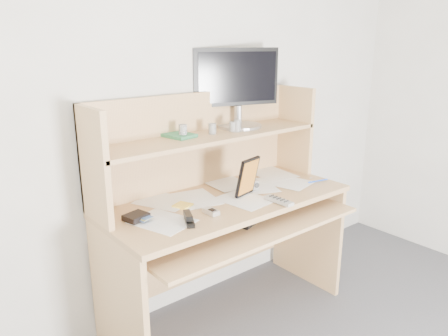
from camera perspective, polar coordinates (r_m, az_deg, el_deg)
back_wall at (r=2.53m, az=-4.14°, el=8.74°), size 3.60×0.04×2.50m
desk at (r=2.48m, az=-0.68°, el=-4.63°), size 1.40×0.70×1.30m
paper_clutter at (r=2.40m, az=0.51°, el=-3.87°), size 1.32×0.54×0.01m
keyboard at (r=2.48m, az=3.92°, el=-5.46°), size 0.49×0.31×0.03m
tv_remote at (r=2.35m, az=7.16°, el=-4.24°), size 0.05×0.17×0.02m
flip_phone at (r=2.19m, az=-1.71°, el=-5.61°), size 0.05×0.09×0.02m
stapler at (r=2.09m, az=-4.57°, el=-6.46°), size 0.10×0.14×0.04m
wallet at (r=2.15m, az=-11.41°, el=-6.27°), size 0.13×0.11×0.03m
sticky_note_pad at (r=2.30m, az=-5.42°, el=-4.89°), size 0.11×0.11×0.01m
digital_camera at (r=2.51m, az=3.58°, el=-2.27°), size 0.09×0.05×0.05m
game_case at (r=2.39m, az=3.09°, el=-1.16°), size 0.15×0.05×0.22m
blue_pen at (r=2.72m, az=12.18°, el=-1.65°), size 0.14×0.04×0.01m
card_box at (r=2.15m, az=-16.37°, el=3.40°), size 0.07×0.02×0.09m
shelf_book at (r=2.38m, az=-5.97°, el=4.28°), size 0.15×0.19×0.02m
chip_stack_a at (r=2.44m, az=-1.54°, el=5.15°), size 0.05×0.05×0.06m
chip_stack_b at (r=2.35m, az=-5.39°, el=4.83°), size 0.06×0.06×0.07m
chip_stack_c at (r=2.50m, az=1.20°, el=5.41°), size 0.05×0.05×0.06m
chip_stack_d at (r=2.50m, az=1.73°, el=5.53°), size 0.05×0.05×0.07m
monitor at (r=2.62m, az=1.67°, el=10.73°), size 0.52×0.27×0.46m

